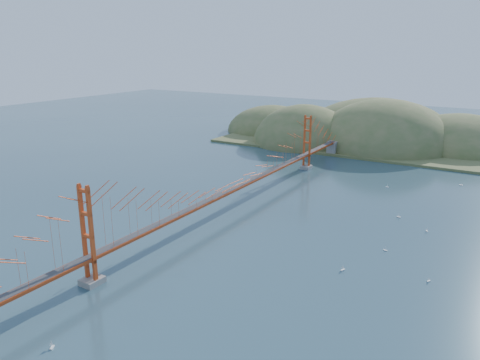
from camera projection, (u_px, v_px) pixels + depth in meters
The scene contains 11 objects.
ground at pixel (233, 208), 77.34m from camera, with size 320.00×320.00×0.00m, color #2A4654.
bridge at pixel (234, 167), 75.55m from camera, with size 2.20×94.40×12.00m.
far_headlands at pixel (368, 140), 132.56m from camera, with size 84.00×58.00×25.00m.
sailboat_10 at pixel (52, 347), 41.43m from camera, with size 0.69×0.69×0.74m.
sailboat_7 at pixel (461, 185), 89.74m from camera, with size 0.61×0.50×0.72m.
sailboat_14 at pixel (429, 280), 53.14m from camera, with size 0.52×0.52×0.56m.
sailboat_3 at pixel (387, 187), 88.52m from camera, with size 0.54×0.43×0.63m.
sailboat_1 at pixel (427, 230), 67.51m from camera, with size 0.55×0.55×0.59m.
sailboat_16 at pixel (399, 216), 72.99m from camera, with size 0.64×0.61×0.72m.
sailboat_2 at pixel (385, 250), 61.12m from camera, with size 0.54×0.49×0.61m.
sailboat_0 at pixel (343, 269), 55.77m from camera, with size 0.62×0.64×0.72m.
Camera 1 is at (38.80, -61.90, 25.82)m, focal length 35.00 mm.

